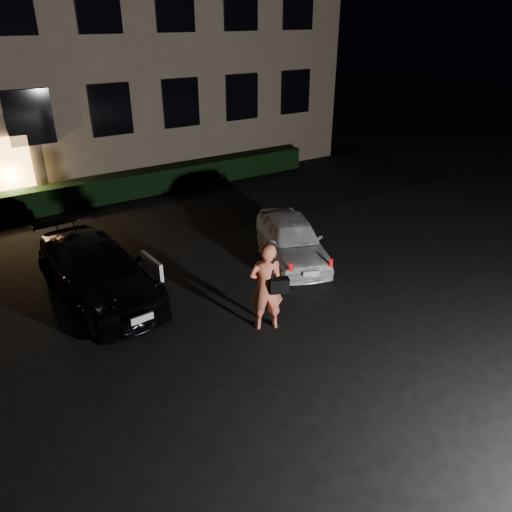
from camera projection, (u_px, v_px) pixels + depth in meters
ground at (308, 345)px, 9.93m from camera, size 80.00×80.00×0.00m
building at (66, 11)px, 18.60m from camera, size 20.00×8.11×12.00m
hedge at (124, 186)px, 17.66m from camera, size 15.00×0.70×0.85m
sedan at (98, 271)px, 11.40m from camera, size 2.17×4.65×1.30m
hatch at (292, 239)px, 13.15m from camera, size 2.54×3.74×1.18m
man at (267, 286)px, 10.09m from camera, size 0.83×0.71×1.94m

